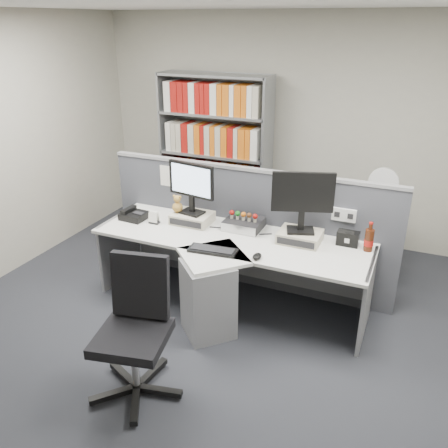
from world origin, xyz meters
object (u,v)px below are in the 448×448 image
at_px(mouse, 257,256).
at_px(office_chair, 136,325).
at_px(speaker, 348,238).
at_px(monitor_left, 191,184).
at_px(cola_bottle, 369,240).
at_px(shelving_unit, 215,157).
at_px(desk_phone, 134,215).
at_px(filing_cabinet, 375,244).
at_px(desk_calendar, 154,218).
at_px(desk, 222,272).
at_px(keyboard, 213,250).
at_px(monitor_right, 303,197).
at_px(desk_fan, 383,186).
at_px(desktop_pc, 244,224).

bearing_deg(mouse, office_chair, -118.72).
bearing_deg(speaker, monitor_left, -176.11).
xyz_separation_m(cola_bottle, shelving_unit, (-2.11, 1.40, 0.16)).
bearing_deg(mouse, speaker, 41.08).
xyz_separation_m(mouse, desk_phone, (-1.45, 0.32, 0.02)).
distance_m(cola_bottle, office_chair, 2.11).
relative_size(monitor_left, filing_cabinet, 0.74).
xyz_separation_m(cola_bottle, office_chair, (-1.40, -1.56, -0.27)).
height_order(desk_calendar, office_chair, office_chair).
bearing_deg(cola_bottle, monitor_left, -177.97).
bearing_deg(desk, office_chair, -99.85).
bearing_deg(filing_cabinet, keyboard, -129.07).
bearing_deg(mouse, filing_cabinet, 60.78).
distance_m(monitor_left, speaker, 1.56).
bearing_deg(monitor_right, monitor_left, -179.99).
bearing_deg(desk_calendar, cola_bottle, 6.30).
distance_m(desk_calendar, filing_cabinet, 2.39).
distance_m(desk_calendar, cola_bottle, 2.05).
bearing_deg(keyboard, speaker, 29.74).
distance_m(cola_bottle, desk_fan, 0.98).
relative_size(speaker, office_chair, 0.19).
xyz_separation_m(mouse, speaker, (0.66, 0.57, 0.04)).
bearing_deg(office_chair, keyboard, 80.82).
xyz_separation_m(monitor_right, keyboard, (-0.64, -0.50, -0.42)).
bearing_deg(monitor_left, desk_calendar, -154.20).
bearing_deg(desk_calendar, shelving_unit, 92.48).
xyz_separation_m(monitor_left, cola_bottle, (1.70, 0.06, -0.31)).
distance_m(mouse, office_chair, 1.18).
relative_size(desk, office_chair, 2.51).
xyz_separation_m(monitor_left, office_chair, (0.29, -1.50, -0.57)).
xyz_separation_m(mouse, desk_calendar, (-1.20, 0.31, 0.03)).
bearing_deg(speaker, office_chair, -127.35).
xyz_separation_m(monitor_left, filing_cabinet, (1.69, 1.02, -0.78)).
distance_m(shelving_unit, filing_cabinet, 2.24).
height_order(desk_phone, filing_cabinet, desk_phone).
height_order(desk_phone, shelving_unit, shelving_unit).
xyz_separation_m(mouse, filing_cabinet, (0.83, 1.49, -0.39)).
height_order(desk_phone, speaker, speaker).
relative_size(desk, mouse, 22.72).
height_order(speaker, cola_bottle, cola_bottle).
height_order(desk, filing_cabinet, desk).
relative_size(mouse, desk_phone, 0.44).
relative_size(shelving_unit, filing_cabinet, 2.86).
xyz_separation_m(desk, shelving_unit, (-0.90, 1.85, 0.52)).
height_order(monitor_right, desk_calendar, monitor_right).
bearing_deg(monitor_right, desk, -147.90).
bearing_deg(desktop_pc, speaker, 1.79).
distance_m(desk_phone, office_chair, 1.63).
distance_m(shelving_unit, office_chair, 3.07).
bearing_deg(filing_cabinet, desk_calendar, -149.80).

